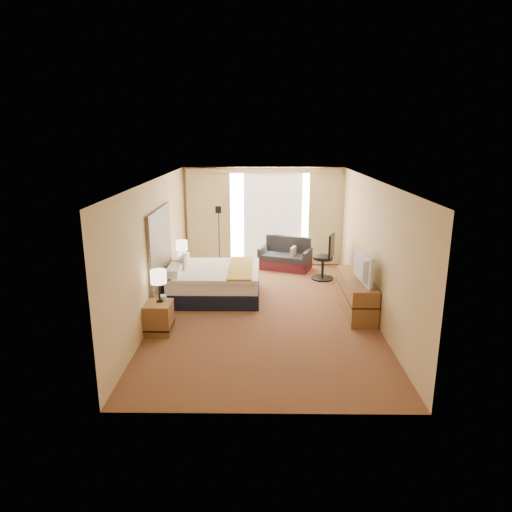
{
  "coord_description": "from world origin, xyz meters",
  "views": [
    {
      "loc": [
        -0.05,
        -8.56,
        3.42
      ],
      "look_at": [
        -0.16,
        0.4,
        1.03
      ],
      "focal_mm": 32.0,
      "sensor_mm": 36.0,
      "label": 1
    }
  ],
  "objects_px": {
    "nightstand_left": "(159,318)",
    "television": "(358,267)",
    "lamp_right": "(182,246)",
    "nightstand_right": "(183,276)",
    "floor_lamp": "(219,225)",
    "loveseat": "(286,258)",
    "media_dresser": "(356,294)",
    "desk_chair": "(325,259)",
    "bed": "(215,282)",
    "lamp_left": "(159,277)"
  },
  "relations": [
    {
      "from": "lamp_right",
      "to": "nightstand_right",
      "type": "bearing_deg",
      "value": 127.43
    },
    {
      "from": "floor_lamp",
      "to": "lamp_right",
      "type": "height_order",
      "value": "floor_lamp"
    },
    {
      "from": "nightstand_left",
      "to": "desk_chair",
      "type": "distance_m",
      "value": 4.6
    },
    {
      "from": "media_dresser",
      "to": "desk_chair",
      "type": "bearing_deg",
      "value": 99.04
    },
    {
      "from": "bed",
      "to": "loveseat",
      "type": "relative_size",
      "value": 1.3
    },
    {
      "from": "loveseat",
      "to": "floor_lamp",
      "type": "bearing_deg",
      "value": -158.58
    },
    {
      "from": "loveseat",
      "to": "floor_lamp",
      "type": "relative_size",
      "value": 0.89
    },
    {
      "from": "nightstand_right",
      "to": "desk_chair",
      "type": "distance_m",
      "value": 3.43
    },
    {
      "from": "floor_lamp",
      "to": "television",
      "type": "xyz_separation_m",
      "value": [
        2.93,
        -3.25,
        -0.17
      ]
    },
    {
      "from": "bed",
      "to": "floor_lamp",
      "type": "bearing_deg",
      "value": 92.37
    },
    {
      "from": "bed",
      "to": "lamp_left",
      "type": "relative_size",
      "value": 3.25
    },
    {
      "from": "bed",
      "to": "lamp_right",
      "type": "height_order",
      "value": "lamp_right"
    },
    {
      "from": "desk_chair",
      "to": "television",
      "type": "xyz_separation_m",
      "value": [
        0.28,
        -2.36,
        0.49
      ]
    },
    {
      "from": "nightstand_right",
      "to": "floor_lamp",
      "type": "bearing_deg",
      "value": 64.72
    },
    {
      "from": "nightstand_right",
      "to": "bed",
      "type": "relative_size",
      "value": 0.29
    },
    {
      "from": "nightstand_left",
      "to": "lamp_right",
      "type": "xyz_separation_m",
      "value": [
        0.01,
        2.48,
        0.7
      ]
    },
    {
      "from": "media_dresser",
      "to": "desk_chair",
      "type": "xyz_separation_m",
      "value": [
        -0.33,
        2.08,
        0.15
      ]
    },
    {
      "from": "desk_chair",
      "to": "bed",
      "type": "bearing_deg",
      "value": -132.81
    },
    {
      "from": "media_dresser",
      "to": "television",
      "type": "bearing_deg",
      "value": -100.12
    },
    {
      "from": "loveseat",
      "to": "lamp_right",
      "type": "relative_size",
      "value": 2.64
    },
    {
      "from": "floor_lamp",
      "to": "nightstand_right",
      "type": "bearing_deg",
      "value": -115.28
    },
    {
      "from": "nightstand_left",
      "to": "television",
      "type": "distance_m",
      "value": 3.8
    },
    {
      "from": "loveseat",
      "to": "desk_chair",
      "type": "height_order",
      "value": "desk_chair"
    },
    {
      "from": "loveseat",
      "to": "lamp_right",
      "type": "height_order",
      "value": "lamp_right"
    },
    {
      "from": "nightstand_left",
      "to": "television",
      "type": "height_order",
      "value": "television"
    },
    {
      "from": "nightstand_left",
      "to": "lamp_right",
      "type": "height_order",
      "value": "lamp_right"
    },
    {
      "from": "desk_chair",
      "to": "loveseat",
      "type": "bearing_deg",
      "value": 155.04
    },
    {
      "from": "loveseat",
      "to": "nightstand_right",
      "type": "bearing_deg",
      "value": -127.39
    },
    {
      "from": "nightstand_right",
      "to": "floor_lamp",
      "type": "xyz_separation_m",
      "value": [
        0.72,
        1.52,
        0.89
      ]
    },
    {
      "from": "media_dresser",
      "to": "nightstand_left",
      "type": "bearing_deg",
      "value": -164.16
    },
    {
      "from": "lamp_right",
      "to": "television",
      "type": "relative_size",
      "value": 0.55
    },
    {
      "from": "lamp_left",
      "to": "television",
      "type": "height_order",
      "value": "television"
    },
    {
      "from": "bed",
      "to": "lamp_right",
      "type": "bearing_deg",
      "value": 141.75
    },
    {
      "from": "nightstand_right",
      "to": "desk_chair",
      "type": "bearing_deg",
      "value": 10.57
    },
    {
      "from": "nightstand_left",
      "to": "loveseat",
      "type": "bearing_deg",
      "value": 58.84
    },
    {
      "from": "floor_lamp",
      "to": "desk_chair",
      "type": "relative_size",
      "value": 1.47
    },
    {
      "from": "nightstand_left",
      "to": "media_dresser",
      "type": "distance_m",
      "value": 3.85
    },
    {
      "from": "nightstand_right",
      "to": "bed",
      "type": "bearing_deg",
      "value": -38.54
    },
    {
      "from": "nightstand_right",
      "to": "lamp_left",
      "type": "distance_m",
      "value": 2.54
    },
    {
      "from": "lamp_right",
      "to": "television",
      "type": "bearing_deg",
      "value": -25.22
    },
    {
      "from": "nightstand_left",
      "to": "lamp_left",
      "type": "height_order",
      "value": "lamp_left"
    },
    {
      "from": "lamp_left",
      "to": "television",
      "type": "xyz_separation_m",
      "value": [
        3.63,
        0.7,
        -0.01
      ]
    },
    {
      "from": "desk_chair",
      "to": "lamp_right",
      "type": "distance_m",
      "value": 3.45
    },
    {
      "from": "bed",
      "to": "desk_chair",
      "type": "xyz_separation_m",
      "value": [
        2.56,
        1.27,
        0.16
      ]
    },
    {
      "from": "floor_lamp",
      "to": "desk_chair",
      "type": "xyz_separation_m",
      "value": [
        2.65,
        -0.9,
        -0.67
      ]
    },
    {
      "from": "nightstand_left",
      "to": "media_dresser",
      "type": "bearing_deg",
      "value": 15.84
    },
    {
      "from": "lamp_left",
      "to": "media_dresser",
      "type": "bearing_deg",
      "value": 14.93
    },
    {
      "from": "television",
      "to": "lamp_right",
      "type": "bearing_deg",
      "value": 60.36
    },
    {
      "from": "loveseat",
      "to": "lamp_right",
      "type": "bearing_deg",
      "value": -126.97
    },
    {
      "from": "desk_chair",
      "to": "nightstand_right",
      "type": "bearing_deg",
      "value": -148.7
    }
  ]
}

